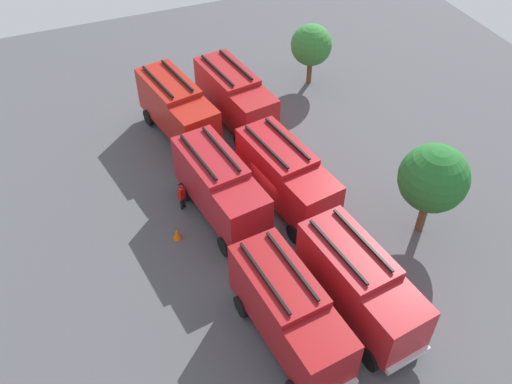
{
  "coord_description": "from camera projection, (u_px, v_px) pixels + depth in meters",
  "views": [
    {
      "loc": [
        20.82,
        -8.47,
        22.61
      ],
      "look_at": [
        0.0,
        0.0,
        1.4
      ],
      "focal_mm": 38.7,
      "sensor_mm": 36.0,
      "label": 1
    }
  ],
  "objects": [
    {
      "name": "fire_truck_0",
      "position": [
        177.0,
        108.0,
        35.56
      ],
      "size": [
        7.54,
        3.86,
        3.88
      ],
      "rotation": [
        0.0,
        0.0,
        0.19
      ],
      "color": "#AA1E15",
      "rests_on": "ground"
    },
    {
      "name": "traffic_cone_0",
      "position": [
        299.0,
        255.0,
        28.99
      ],
      "size": [
        0.44,
        0.44,
        0.63
      ],
      "primitive_type": "cone",
      "color": "#F2600C",
      "rests_on": "ground"
    },
    {
      "name": "ground_plane",
      "position": [
        256.0,
        210.0,
        31.87
      ],
      "size": [
        54.36,
        54.36,
        0.0
      ],
      "primitive_type": "plane",
      "color": "#4C4C51"
    },
    {
      "name": "tree_0",
      "position": [
        311.0,
        45.0,
        39.63
      ],
      "size": [
        2.98,
        2.98,
        4.62
      ],
      "color": "brown",
      "rests_on": "ground"
    },
    {
      "name": "fire_truck_4",
      "position": [
        286.0,
        176.0,
        30.77
      ],
      "size": [
        7.51,
        3.73,
        3.88
      ],
      "rotation": [
        0.0,
        0.0,
        0.17
      ],
      "color": "#AC151B",
      "rests_on": "ground"
    },
    {
      "name": "fire_truck_3",
      "position": [
        235.0,
        96.0,
        36.53
      ],
      "size": [
        7.5,
        3.67,
        3.88
      ],
      "rotation": [
        0.0,
        0.0,
        0.16
      ],
      "color": "#A31B1D",
      "rests_on": "ground"
    },
    {
      "name": "fire_truck_1",
      "position": [
        220.0,
        187.0,
        30.12
      ],
      "size": [
        7.48,
        3.61,
        3.88
      ],
      "rotation": [
        0.0,
        0.0,
        0.15
      ],
      "color": "#A41A21",
      "rests_on": "ground"
    },
    {
      "name": "tree_1",
      "position": [
        433.0,
        178.0,
        28.16
      ],
      "size": [
        3.63,
        3.63,
        5.63
      ],
      "color": "brown",
      "rests_on": "ground"
    },
    {
      "name": "fire_truck_2",
      "position": [
        289.0,
        311.0,
        24.24
      ],
      "size": [
        7.43,
        3.42,
        3.88
      ],
      "rotation": [
        0.0,
        0.0,
        0.12
      ],
      "color": "maroon",
      "rests_on": "ground"
    },
    {
      "name": "firefighter_0",
      "position": [
        182.0,
        196.0,
        31.34
      ],
      "size": [
        0.44,
        0.48,
        1.67
      ],
      "rotation": [
        0.0,
        0.0,
        3.75
      ],
      "color": "black",
      "rests_on": "ground"
    },
    {
      "name": "traffic_cone_1",
      "position": [
        177.0,
        234.0,
        30.04
      ],
      "size": [
        0.48,
        0.48,
        0.68
      ],
      "primitive_type": "cone",
      "color": "#F2600C",
      "rests_on": "ground"
    },
    {
      "name": "fire_truck_5",
      "position": [
        360.0,
        284.0,
        25.33
      ],
      "size": [
        7.47,
        3.55,
        3.88
      ],
      "rotation": [
        0.0,
        0.0,
        0.14
      ],
      "color": "#A81D23",
      "rests_on": "ground"
    }
  ]
}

